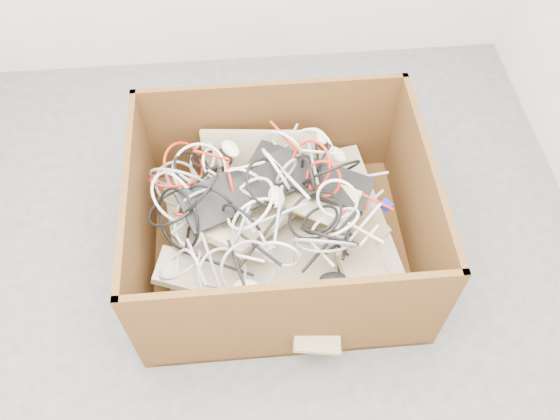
{
  "coord_description": "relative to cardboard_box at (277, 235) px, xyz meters",
  "views": [
    {
      "loc": [
        0.02,
        -1.11,
        2.19
      ],
      "look_at": [
        0.14,
        0.22,
        0.3
      ],
      "focal_mm": 37.02,
      "sensor_mm": 36.0,
      "label": 1
    }
  ],
  "objects": [
    {
      "name": "power_strip_left",
      "position": [
        -0.23,
        0.04,
        0.22
      ],
      "size": [
        0.3,
        0.18,
        0.12
      ],
      "primitive_type": "cube",
      "rotation": [
        0.14,
        -0.26,
        0.42
      ],
      "color": "white",
      "rests_on": "keyboard_pile"
    },
    {
      "name": "power_strip_right",
      "position": [
        -0.17,
        -0.13,
        0.17
      ],
      "size": [
        0.28,
        0.14,
        0.09
      ],
      "primitive_type": "cube",
      "rotation": [
        -0.1,
        0.17,
        -0.32
      ],
      "color": "white",
      "rests_on": "keyboard_pile"
    },
    {
      "name": "ground",
      "position": [
        -0.12,
        -0.2,
        -0.15
      ],
      "size": [
        3.0,
        3.0,
        0.0
      ],
      "primitive_type": "plane",
      "color": "#49494B",
      "rests_on": "ground"
    },
    {
      "name": "cardboard_box",
      "position": [
        0.0,
        0.0,
        0.0
      ],
      "size": [
        1.14,
        0.95,
        0.58
      ],
      "color": "#402B10",
      "rests_on": "ground"
    },
    {
      "name": "cable_tangle",
      "position": [
        -0.12,
        0.0,
        0.25
      ],
      "size": [
        1.01,
        0.81,
        0.4
      ],
      "color": "silver",
      "rests_on": "keyboard_pile"
    },
    {
      "name": "mice_scatter",
      "position": [
        0.03,
        0.03,
        0.21
      ],
      "size": [
        0.73,
        0.75,
        0.18
      ],
      "color": "beige",
      "rests_on": "keyboard_pile"
    },
    {
      "name": "keyboard_pile",
      "position": [
        0.03,
        0.01,
        0.13
      ],
      "size": [
        0.98,
        0.96,
        0.37
      ],
      "color": "tan",
      "rests_on": "cardboard_box"
    },
    {
      "name": "room_shell",
      "position": [
        -0.12,
        -0.2,
        1.1
      ],
      "size": [
        3.04,
        3.04,
        2.5
      ],
      "color": "silver",
      "rests_on": "ground"
    },
    {
      "name": "vga_plug",
      "position": [
        0.43,
        -0.03,
        0.2
      ],
      "size": [
        0.06,
        0.06,
        0.03
      ],
      "primitive_type": "cube",
      "rotation": [
        0.09,
        0.14,
        -0.86
      ],
      "color": "#0B13B3",
      "rests_on": "keyboard_pile"
    }
  ]
}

